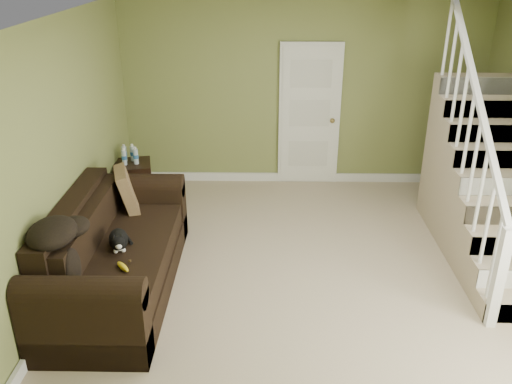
{
  "coord_description": "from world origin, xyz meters",
  "views": [
    {
      "loc": [
        -0.52,
        -4.69,
        3.15
      ],
      "look_at": [
        -0.61,
        0.37,
        0.87
      ],
      "focal_mm": 38.0,
      "sensor_mm": 36.0,
      "label": 1
    }
  ],
  "objects_px": {
    "side_table": "(134,182)",
    "cat": "(118,240)",
    "banana": "(123,267)",
    "sofa": "(113,257)"
  },
  "relations": [
    {
      "from": "sofa",
      "to": "side_table",
      "type": "distance_m",
      "value": 2.04
    },
    {
      "from": "side_table",
      "to": "sofa",
      "type": "bearing_deg",
      "value": -82.84
    },
    {
      "from": "side_table",
      "to": "cat",
      "type": "relative_size",
      "value": 1.65
    },
    {
      "from": "side_table",
      "to": "banana",
      "type": "height_order",
      "value": "side_table"
    },
    {
      "from": "sofa",
      "to": "cat",
      "type": "height_order",
      "value": "sofa"
    },
    {
      "from": "side_table",
      "to": "banana",
      "type": "relative_size",
      "value": 4.08
    },
    {
      "from": "side_table",
      "to": "banana",
      "type": "bearing_deg",
      "value": -78.96
    },
    {
      "from": "cat",
      "to": "banana",
      "type": "bearing_deg",
      "value": -86.21
    },
    {
      "from": "banana",
      "to": "sofa",
      "type": "bearing_deg",
      "value": 76.63
    },
    {
      "from": "side_table",
      "to": "cat",
      "type": "height_order",
      "value": "side_table"
    }
  ]
}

